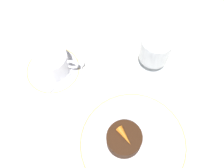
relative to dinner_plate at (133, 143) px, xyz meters
name	(u,v)px	position (x,y,z in m)	size (l,w,h in m)	color
ground_plane	(129,126)	(-0.01, 0.04, -0.01)	(3.00, 3.00, 0.00)	white
dinner_plate	(133,143)	(0.00, 0.00, 0.00)	(0.26, 0.26, 0.01)	white
saucer	(53,70)	(-0.23, 0.16, 0.00)	(0.15, 0.15, 0.01)	white
coffee_cup	(52,62)	(-0.22, 0.17, 0.04)	(0.11, 0.08, 0.06)	white
spoon	(71,73)	(-0.18, 0.16, 0.00)	(0.08, 0.10, 0.00)	silver
wine_glass	(155,50)	(0.03, 0.22, 0.06)	(0.08, 0.08, 0.11)	silver
fork	(64,118)	(-0.17, 0.04, -0.01)	(0.04, 0.19, 0.01)	silver
dessert_cake	(124,139)	(-0.02, 0.00, 0.03)	(0.08, 0.08, 0.04)	#381E0F
carrot_garnish	(125,136)	(-0.02, 0.00, 0.05)	(0.04, 0.04, 0.02)	orange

